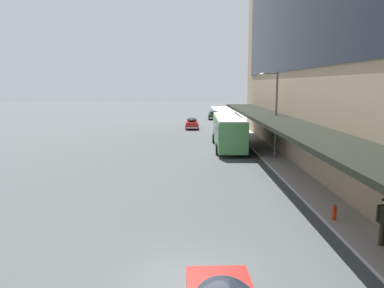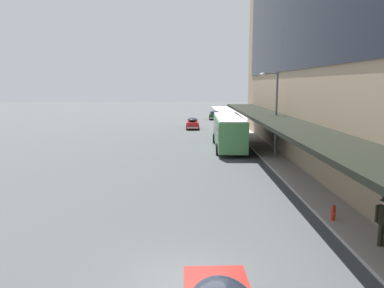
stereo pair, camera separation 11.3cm
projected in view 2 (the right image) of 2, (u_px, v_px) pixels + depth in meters
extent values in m
plane|color=#484C4D|center=(186.00, 282.00, 11.56)|extent=(240.00, 240.00, 0.00)
cube|color=#4A8E4D|center=(229.00, 131.00, 35.15)|extent=(2.67, 10.27, 2.61)
cube|color=black|center=(229.00, 128.00, 35.10)|extent=(2.69, 9.45, 1.15)
cube|color=silver|center=(229.00, 117.00, 34.93)|extent=(2.57, 10.27, 0.12)
cube|color=black|center=(225.00, 116.00, 40.06)|extent=(1.22, 0.09, 0.36)
cylinder|color=black|center=(214.00, 138.00, 38.78)|extent=(0.27, 1.01, 1.00)
cylinder|color=black|center=(238.00, 138.00, 38.74)|extent=(0.27, 1.01, 1.00)
cylinder|color=black|center=(217.00, 149.00, 32.22)|extent=(0.27, 1.01, 1.00)
cylinder|color=black|center=(246.00, 149.00, 32.19)|extent=(0.27, 1.01, 1.00)
cube|color=silver|center=(213.00, 285.00, 10.71)|extent=(1.61, 0.16, 0.14)
sphere|color=silver|center=(197.00, 276.00, 10.62)|extent=(0.18, 0.18, 0.18)
sphere|color=silver|center=(230.00, 276.00, 10.65)|extent=(0.18, 0.18, 0.18)
cube|color=#AF1D1B|center=(193.00, 124.00, 51.25)|extent=(1.65, 4.17, 0.79)
ellipsoid|color=#1E232D|center=(193.00, 120.00, 50.95)|extent=(1.44, 2.30, 0.56)
cube|color=silver|center=(193.00, 124.00, 53.40)|extent=(1.53, 0.14, 0.14)
cube|color=silver|center=(193.00, 128.00, 49.19)|extent=(1.53, 0.14, 0.14)
sphere|color=silver|center=(190.00, 122.00, 53.32)|extent=(0.18, 0.18, 0.18)
sphere|color=silver|center=(196.00, 122.00, 53.32)|extent=(0.18, 0.18, 0.18)
cylinder|color=black|center=(187.00, 125.00, 52.58)|extent=(0.15, 0.64, 0.64)
cylinder|color=black|center=(198.00, 125.00, 52.57)|extent=(0.15, 0.64, 0.64)
cylinder|color=black|center=(187.00, 127.00, 50.03)|extent=(0.15, 0.64, 0.64)
cylinder|color=black|center=(199.00, 127.00, 50.03)|extent=(0.15, 0.64, 0.64)
cube|color=#1A301A|center=(214.00, 116.00, 65.46)|extent=(1.95, 4.80, 0.78)
ellipsoid|color=#1E232D|center=(214.00, 112.00, 65.13)|extent=(1.63, 2.67, 0.54)
cube|color=silver|center=(214.00, 116.00, 67.88)|extent=(1.63, 0.20, 0.14)
cube|color=silver|center=(215.00, 118.00, 63.12)|extent=(1.63, 0.20, 0.14)
sphere|color=silver|center=(212.00, 114.00, 67.83)|extent=(0.18, 0.18, 0.18)
sphere|color=silver|center=(217.00, 114.00, 67.78)|extent=(0.18, 0.18, 0.18)
cylinder|color=black|center=(209.00, 116.00, 66.99)|extent=(0.17, 0.65, 0.64)
cylinder|color=black|center=(219.00, 117.00, 66.92)|extent=(0.17, 0.65, 0.64)
cylinder|color=black|center=(210.00, 118.00, 64.10)|extent=(0.17, 0.65, 0.64)
cylinder|color=black|center=(219.00, 118.00, 64.03)|extent=(0.17, 0.65, 0.64)
cylinder|color=#29291D|center=(380.00, 235.00, 13.73)|extent=(0.16, 0.16, 0.85)
cylinder|color=#29291D|center=(384.00, 235.00, 13.70)|extent=(0.16, 0.16, 0.85)
cube|color=#29291D|center=(384.00, 215.00, 13.59)|extent=(0.43, 0.30, 0.70)
cylinder|color=#29291D|center=(376.00, 214.00, 13.62)|extent=(0.10, 0.10, 0.63)
cylinder|color=#4C4C51|center=(276.00, 115.00, 29.89)|extent=(0.16, 0.16, 6.86)
cylinder|color=#4C4C51|center=(270.00, 73.00, 29.36)|extent=(1.20, 0.10, 0.10)
ellipsoid|color=silver|center=(262.00, 74.00, 29.37)|extent=(0.44, 0.28, 0.20)
cylinder|color=#B72910|center=(333.00, 214.00, 16.36)|extent=(0.20, 0.20, 0.55)
sphere|color=#B72910|center=(334.00, 207.00, 16.31)|extent=(0.18, 0.18, 0.18)
cylinder|color=#B72910|center=(332.00, 212.00, 16.51)|extent=(0.08, 0.10, 0.08)
cylinder|color=#B72910|center=(335.00, 215.00, 16.21)|extent=(0.08, 0.10, 0.08)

